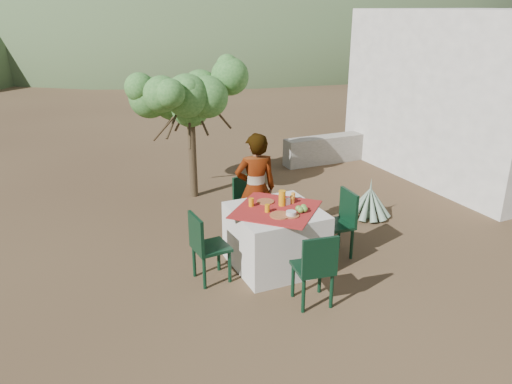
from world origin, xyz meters
TOP-DOWN VIEW (x-y plane):
  - ground at (0.00, 0.00)m, footprint 160.00×160.00m
  - table at (0.32, -0.09)m, footprint 1.30×1.30m
  - chair_far at (0.39, 0.88)m, footprint 0.47×0.47m
  - chair_near at (0.30, -1.08)m, footprint 0.45×0.45m
  - chair_left at (-0.59, -0.10)m, footprint 0.42×0.42m
  - chair_right at (1.21, -0.17)m, footprint 0.43×0.43m
  - person at (0.37, 0.63)m, footprint 0.62×0.46m
  - shrub_tree at (0.19, 2.71)m, footprint 1.72×1.68m
  - agave at (2.31, 0.68)m, footprint 0.66×0.64m
  - guesthouse at (5.60, 1.80)m, footprint 3.20×4.20m
  - stone_wall at (3.60, 3.40)m, footprint 2.60×0.35m
  - hill_near_right at (12.00, 36.00)m, footprint 48.00×48.00m
  - hill_far_center at (-4.00, 52.00)m, footprint 60.00×60.00m
  - hill_far_right at (28.00, 46.00)m, footprint 36.00×36.00m
  - plate_far at (0.30, 0.16)m, footprint 0.22×0.22m
  - plate_near at (0.27, -0.30)m, footprint 0.25×0.25m
  - glass_far at (0.08, 0.11)m, footprint 0.06×0.06m
  - glass_near at (0.18, -0.13)m, footprint 0.06×0.06m
  - juice_pitcher at (0.44, -0.02)m, footprint 0.09×0.09m
  - bowl_plate at (0.39, -0.35)m, footprint 0.20×0.20m
  - white_bowl at (0.39, -0.35)m, footprint 0.12×0.12m
  - jar_left at (0.59, -0.00)m, footprint 0.06×0.06m
  - jar_right at (0.66, 0.11)m, footprint 0.05×0.05m
  - napkin_holder at (0.51, -0.03)m, footprint 0.07×0.05m
  - fruit_cluster at (0.56, -0.30)m, footprint 0.15×0.14m

SIDE VIEW (x-z plane):
  - ground at x=0.00m, z-range 0.00..0.00m
  - hill_near_right at x=12.00m, z-range -10.00..10.00m
  - hill_far_center at x=-4.00m, z-range -12.00..12.00m
  - hill_far_right at x=28.00m, z-range -7.00..7.00m
  - agave at x=2.31m, z-range -0.11..0.58m
  - stone_wall at x=3.60m, z-range 0.00..0.55m
  - table at x=0.32m, z-range 0.00..0.76m
  - chair_far at x=0.39m, z-range 0.05..0.90m
  - chair_left at x=-0.59m, z-range 0.05..0.90m
  - chair_near at x=0.30m, z-range 0.05..0.91m
  - chair_right at x=1.21m, z-range 0.05..0.92m
  - person at x=0.37m, z-range 0.00..1.53m
  - bowl_plate at x=0.39m, z-range 0.76..0.77m
  - plate_far at x=0.30m, z-range 0.76..0.78m
  - plate_near at x=0.27m, z-range 0.76..0.78m
  - white_bowl at x=0.39m, z-range 0.77..0.82m
  - fruit_cluster at x=0.56m, z-range 0.76..0.84m
  - jar_right at x=0.66m, z-range 0.76..0.85m
  - napkin_holder at x=0.51m, z-range 0.76..0.85m
  - jar_left at x=0.59m, z-range 0.76..0.86m
  - glass_near at x=0.18m, z-range 0.76..0.86m
  - glass_far at x=0.08m, z-range 0.76..0.86m
  - juice_pitcher at x=0.44m, z-range 0.76..0.95m
  - guesthouse at x=5.60m, z-range 0.00..3.00m
  - shrub_tree at x=0.19m, z-range 0.59..2.60m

